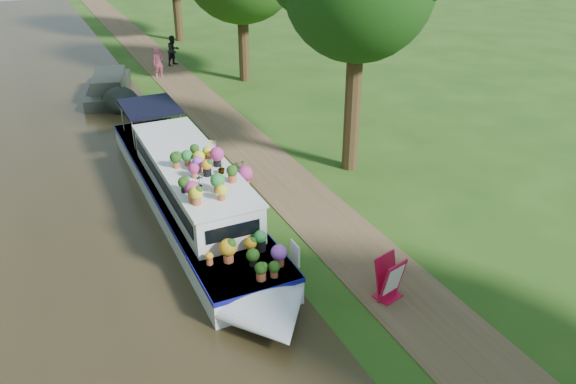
{
  "coord_description": "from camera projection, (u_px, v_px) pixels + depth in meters",
  "views": [
    {
      "loc": [
        -6.03,
        -12.62,
        8.49
      ],
      "look_at": [
        -0.09,
        -0.07,
        1.3
      ],
      "focal_mm": 35.0,
      "sensor_mm": 36.0,
      "label": 1
    }
  ],
  "objects": [
    {
      "name": "towpath",
      "position": [
        326.0,
        221.0,
        16.77
      ],
      "size": [
        2.2,
        100.0,
        0.03
      ],
      "primitive_type": "cube",
      "color": "brown",
      "rests_on": "ground"
    },
    {
      "name": "ground",
      "position": [
        290.0,
        230.0,
        16.32
      ],
      "size": [
        100.0,
        100.0,
        0.0
      ],
      "primitive_type": "plane",
      "color": "#224511",
      "rests_on": "ground"
    },
    {
      "name": "plant_boat",
      "position": [
        193.0,
        192.0,
        16.64
      ],
      "size": [
        2.29,
        13.52,
        2.3
      ],
      "color": "white",
      "rests_on": "canal_water"
    },
    {
      "name": "pedestrian_dark",
      "position": [
        173.0,
        50.0,
        32.38
      ],
      "size": [
        1.03,
        0.96,
        1.69
      ],
      "primitive_type": "imported",
      "rotation": [
        0.0,
        0.0,
        0.5
      ],
      "color": "black",
      "rests_on": "towpath"
    },
    {
      "name": "pedestrian_pink",
      "position": [
        158.0,
        63.0,
        30.19
      ],
      "size": [
        0.58,
        0.39,
        1.55
      ],
      "primitive_type": "imported",
      "rotation": [
        0.0,
        0.0,
        -0.03
      ],
      "color": "#CD5499",
      "rests_on": "towpath"
    },
    {
      "name": "verge_plant",
      "position": [
        238.0,
        166.0,
        19.68
      ],
      "size": [
        0.52,
        0.48,
        0.48
      ],
      "primitive_type": "imported",
      "rotation": [
        0.0,
        0.0,
        0.28
      ],
      "color": "#2F5B1B",
      "rests_on": "ground"
    },
    {
      "name": "second_boat",
      "position": [
        110.0,
        88.0,
        27.18
      ],
      "size": [
        3.05,
        6.43,
        1.18
      ],
      "rotation": [
        0.0,
        0.0,
        -0.25
      ],
      "color": "black",
      "rests_on": "canal_water"
    },
    {
      "name": "sandwich_board",
      "position": [
        390.0,
        280.0,
        13.29
      ],
      "size": [
        0.72,
        0.7,
        1.08
      ],
      "rotation": [
        0.0,
        0.0,
        0.26
      ],
      "color": "#BB0D33",
      "rests_on": "towpath"
    },
    {
      "name": "canal_water",
      "position": [
        74.0,
        283.0,
        14.04
      ],
      "size": [
        10.0,
        100.0,
        0.02
      ],
      "primitive_type": "cube",
      "color": "black",
      "rests_on": "ground"
    }
  ]
}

